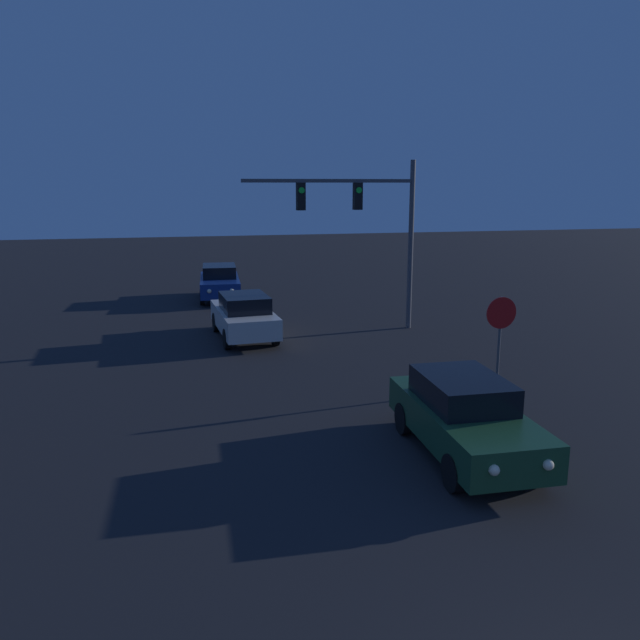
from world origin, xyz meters
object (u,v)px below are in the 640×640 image
(car_far, at_px, (220,282))
(traffic_signal_mast, at_px, (368,217))
(car_mid, at_px, (244,316))
(stop_sign, at_px, (501,324))
(car_near, at_px, (465,416))

(car_far, distance_m, traffic_signal_mast, 9.22)
(car_mid, bearing_deg, car_far, 88.06)
(car_far, distance_m, stop_sign, 15.45)
(car_near, relative_size, car_far, 0.99)
(car_mid, bearing_deg, stop_sign, -53.51)
(car_near, relative_size, stop_sign, 1.80)
(car_mid, relative_size, traffic_signal_mast, 0.71)
(car_near, distance_m, car_far, 18.05)
(car_far, xyz_separation_m, traffic_signal_mast, (4.55, -7.35, 3.20))
(traffic_signal_mast, bearing_deg, car_near, -97.33)
(car_mid, xyz_separation_m, car_far, (-0.22, 7.59, 0.00))
(car_mid, distance_m, traffic_signal_mast, 5.39)
(traffic_signal_mast, bearing_deg, stop_sign, -79.41)
(car_near, distance_m, car_mid, 10.60)
(car_near, bearing_deg, car_far, -77.93)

